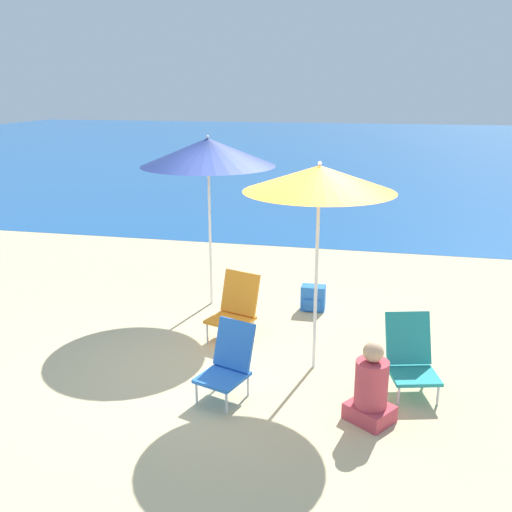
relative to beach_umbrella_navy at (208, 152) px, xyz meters
name	(u,v)px	position (x,y,z in m)	size (l,w,h in m)	color
ground_plane	(251,357)	(0.93, -1.55, -2.16)	(60.00, 60.00, 0.00)	#D1BA89
sea_water	(355,147)	(0.93, 23.21, -2.15)	(60.00, 40.00, 0.01)	#1E5699
beach_umbrella_navy	(208,152)	(0.00, 0.00, 0.00)	(1.83, 1.83, 2.39)	white
beach_umbrella_orange	(319,179)	(1.67, -1.64, -0.05)	(1.57, 1.57, 2.28)	white
beach_chair_orange	(235,306)	(0.63, -1.06, -1.74)	(0.64, 0.67, 0.81)	silver
beach_chair_blue	(229,361)	(0.90, -2.42, -1.78)	(0.57, 0.65, 0.75)	silver
beach_chair_teal	(410,355)	(2.68, -1.90, -1.78)	(0.59, 0.69, 0.78)	silver
person_seated_near	(371,389)	(2.30, -2.59, -1.84)	(0.52, 0.50, 0.80)	#BF3F4C
backpack_blue	(313,298)	(1.46, 0.05, -1.99)	(0.33, 0.23, 0.35)	blue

